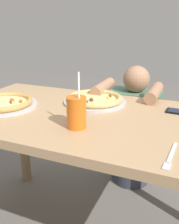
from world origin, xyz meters
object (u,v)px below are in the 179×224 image
Objects in this scene: pizza_near at (4,103)px; diner_seated at (133,131)px; pizza_far at (95,99)px; drink_cup_colored at (76,112)px; fork at (171,157)px.

diner_seated is at bearing 50.89° from pizza_near.
pizza_far is at bearing 30.47° from pizza_near.
drink_cup_colored reaches higher than fork.
drink_cup_colored is 1.19× the size of fork.
fork is at bearing -69.79° from diner_seated.
pizza_near reaches higher than fork.
pizza_far is at bearing 135.09° from fork.
pizza_near is at bearing 166.72° from fork.
pizza_far is 1.44× the size of drink_cup_colored.
diner_seated reaches higher than fork.
diner_seated is (-0.33, 0.89, -0.34)m from fork.
drink_cup_colored is 0.89m from diner_seated.
pizza_far is at bearing 99.00° from drink_cup_colored.
pizza_far is 0.36m from drink_cup_colored.
fork is at bearing -44.91° from pizza_far.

